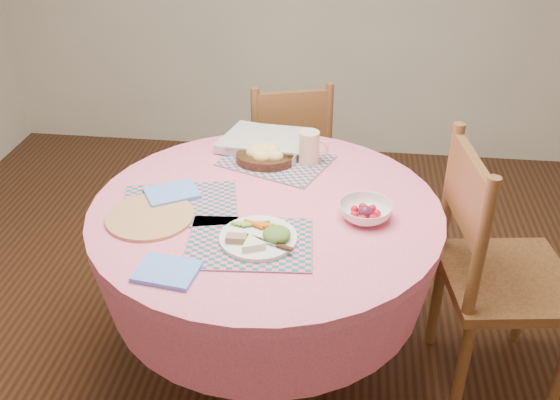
{
  "coord_description": "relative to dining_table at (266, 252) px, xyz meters",
  "views": [
    {
      "loc": [
        0.28,
        -1.84,
        1.89
      ],
      "look_at": [
        0.05,
        0.0,
        0.78
      ],
      "focal_mm": 40.0,
      "sensor_mm": 36.0,
      "label": 1
    }
  ],
  "objects": [
    {
      "name": "chair_back",
      "position": [
        -0.03,
        0.91,
        -0.08
      ],
      "size": [
        0.51,
        0.5,
        0.9
      ],
      "rotation": [
        0.0,
        0.0,
        3.43
      ],
      "color": "brown",
      "rests_on": "ground"
    },
    {
      "name": "dining_table",
      "position": [
        0.0,
        0.0,
        0.0
      ],
      "size": [
        1.24,
        1.24,
        0.75
      ],
      "color": "pink",
      "rests_on": "ground"
    },
    {
      "name": "placemat_front",
      "position": [
        -0.02,
        -0.23,
        0.2
      ],
      "size": [
        0.42,
        0.33,
        0.01
      ],
      "primitive_type": "cube",
      "rotation": [
        0.0,
        0.0,
        0.08
      ],
      "color": "#11635B",
      "rests_on": "dining_table"
    },
    {
      "name": "dinner_plate",
      "position": [
        0.01,
        -0.22,
        0.22
      ],
      "size": [
        0.25,
        0.25,
        0.05
      ],
      "rotation": [
        0.0,
        0.0,
        0.04
      ],
      "color": "white",
      "rests_on": "placemat_front"
    },
    {
      "name": "napkin_far",
      "position": [
        -0.35,
        0.03,
        0.21
      ],
      "size": [
        0.23,
        0.21,
        0.01
      ],
      "primitive_type": "cube",
      "rotation": [
        0.0,
        0.0,
        0.54
      ],
      "color": "#5F8EF4",
      "rests_on": "placemat_left"
    },
    {
      "name": "newspaper_stack",
      "position": [
        -0.07,
        0.46,
        0.22
      ],
      "size": [
        0.39,
        0.34,
        0.04
      ],
      "rotation": [
        0.0,
        0.0,
        -0.24
      ],
      "color": "silver",
      "rests_on": "dining_table"
    },
    {
      "name": "bread_bowl",
      "position": [
        -0.05,
        0.32,
        0.23
      ],
      "size": [
        0.23,
        0.23,
        0.08
      ],
      "color": "black",
      "rests_on": "placemat_back"
    },
    {
      "name": "fruit_bowl",
      "position": [
        0.34,
        -0.04,
        0.22
      ],
      "size": [
        0.19,
        0.19,
        0.06
      ],
      "rotation": [
        0.0,
        0.0,
        0.03
      ],
      "color": "white",
      "rests_on": "dining_table"
    },
    {
      "name": "chair_right",
      "position": [
        0.82,
        0.03,
        -0.03
      ],
      "size": [
        0.51,
        0.53,
        1.01
      ],
      "rotation": [
        0.0,
        0.0,
        1.71
      ],
      "color": "brown",
      "rests_on": "ground"
    },
    {
      "name": "napkin_near",
      "position": [
        -0.24,
        -0.41,
        0.2
      ],
      "size": [
        0.2,
        0.16,
        0.01
      ],
      "primitive_type": "cube",
      "rotation": [
        0.0,
        0.0,
        -0.14
      ],
      "color": "#5F8EF4",
      "rests_on": "dining_table"
    },
    {
      "name": "placemat_left",
      "position": [
        -0.3,
        -0.03,
        0.2
      ],
      "size": [
        0.46,
        0.38,
        0.01
      ],
      "primitive_type": "cube",
      "rotation": [
        0.0,
        0.0,
        0.23
      ],
      "color": "#11635B",
      "rests_on": "dining_table"
    },
    {
      "name": "placemat_back",
      "position": [
        -0.01,
        0.34,
        0.2
      ],
      "size": [
        0.48,
        0.43,
        0.01
      ],
      "primitive_type": "cube",
      "rotation": [
        0.0,
        0.0,
        -0.38
      ],
      "color": "#11635B",
      "rests_on": "dining_table"
    },
    {
      "name": "latte_mug",
      "position": [
        0.12,
        0.34,
        0.27
      ],
      "size": [
        0.12,
        0.08,
        0.13
      ],
      "color": "beige",
      "rests_on": "placemat_back"
    },
    {
      "name": "ground",
      "position": [
        0.0,
        0.0,
        -0.56
      ],
      "size": [
        4.0,
        4.0,
        0.0
      ],
      "primitive_type": "plane",
      "color": "#331C0F",
      "rests_on": "ground"
    },
    {
      "name": "wicker_trivet",
      "position": [
        -0.38,
        -0.12,
        0.2
      ],
      "size": [
        0.3,
        0.3,
        0.01
      ],
      "primitive_type": "cylinder",
      "color": "#9E6D44",
      "rests_on": "dining_table"
    }
  ]
}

